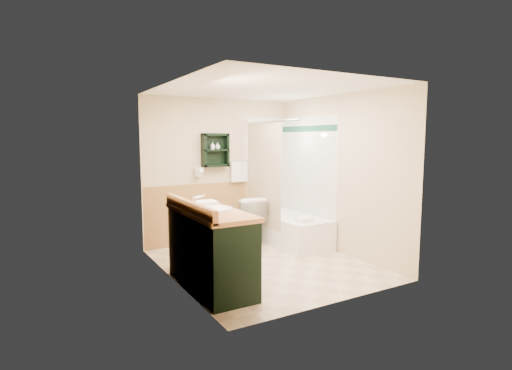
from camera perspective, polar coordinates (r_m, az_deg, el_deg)
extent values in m
plane|color=beige|center=(5.67, 1.26, -11.22)|extent=(3.00, 3.00, 0.00)
cube|color=beige|center=(6.76, -5.41, 2.06)|extent=(2.60, 0.04, 2.40)
cube|color=beige|center=(4.87, -12.09, 0.12)|extent=(0.04, 3.00, 2.40)
cube|color=beige|center=(6.21, 11.76, 1.53)|extent=(0.04, 3.00, 2.40)
cube|color=white|center=(5.44, 1.33, 13.83)|extent=(2.60, 3.00, 0.04)
cube|color=black|center=(6.60, -5.82, 4.98)|extent=(0.45, 0.15, 0.55)
cylinder|color=silver|center=(6.32, 1.90, 9.02)|extent=(0.03, 1.60, 0.03)
cube|color=black|center=(4.75, -6.52, -9.03)|extent=(0.59, 1.46, 0.92)
cube|color=white|center=(6.68, 4.86, -6.37)|extent=(0.71, 1.50, 0.47)
imported|color=white|center=(6.62, -1.53, -5.07)|extent=(0.52, 0.84, 0.79)
cube|color=white|center=(5.04, -7.33, -2.51)|extent=(0.28, 0.22, 0.04)
imported|color=black|center=(5.05, -10.72, -1.35)|extent=(0.19, 0.05, 0.25)
cube|color=white|center=(6.14, 6.86, -4.96)|extent=(0.23, 0.19, 0.07)
imported|color=white|center=(6.57, -6.25, 5.33)|extent=(0.07, 0.12, 0.05)
imported|color=white|center=(6.61, -5.51, 5.48)|extent=(0.11, 0.13, 0.08)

